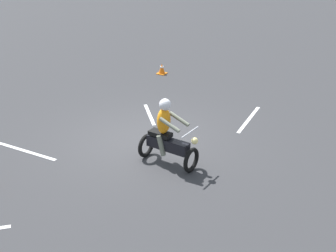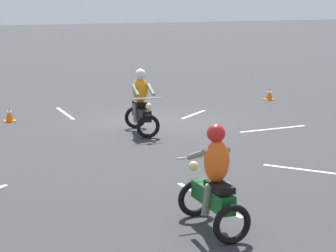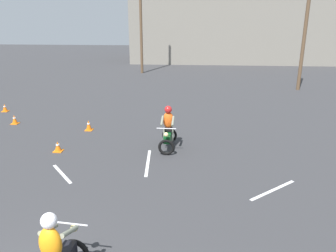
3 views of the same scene
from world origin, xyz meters
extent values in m
plane|color=#333335|center=(0.00, 0.00, 0.00)|extent=(120.00, 120.00, 0.00)
torus|color=black|center=(0.91, 1.86, 0.30)|extent=(0.61, 0.16, 0.60)
torus|color=black|center=(0.78, 0.57, 0.30)|extent=(0.61, 0.16, 0.60)
cube|color=black|center=(0.84, 1.22, 0.52)|extent=(0.35, 1.12, 0.28)
cube|color=black|center=(0.82, 1.00, 0.74)|extent=(0.31, 0.58, 0.10)
cylinder|color=silver|center=(0.90, 1.81, 1.00)|extent=(0.70, 0.10, 0.04)
sphere|color=#F2E08C|center=(0.91, 1.94, 0.82)|extent=(0.17, 0.17, 0.16)
ellipsoid|color=orange|center=(0.83, 1.10, 1.10)|extent=(0.43, 0.32, 0.64)
cylinder|color=slate|center=(1.06, 1.38, 1.15)|extent=(0.14, 0.55, 0.27)
cylinder|color=slate|center=(0.66, 1.41, 1.15)|extent=(0.14, 0.55, 0.27)
cylinder|color=slate|center=(0.97, 1.10, 0.52)|extent=(0.14, 0.26, 0.51)
cylinder|color=slate|center=(0.69, 1.13, 0.52)|extent=(0.14, 0.26, 0.51)
sphere|color=silver|center=(0.84, 1.14, 1.52)|extent=(0.31, 0.31, 0.28)
cube|color=orange|center=(-5.00, -2.23, 0.01)|extent=(0.32, 0.32, 0.03)
cone|color=orange|center=(-5.00, -2.23, 0.21)|extent=(0.24, 0.24, 0.37)
cylinder|color=white|center=(-5.00, -2.23, 0.27)|extent=(0.13, 0.13, 0.05)
cube|color=silver|center=(-2.58, 2.04, 0.00)|extent=(2.05, 0.21, 0.01)
cube|color=silver|center=(-1.50, -0.69, 0.00)|extent=(1.26, 1.09, 0.01)
cube|color=silver|center=(2.01, -2.32, 0.00)|extent=(0.10, 2.08, 0.01)
camera|label=1|loc=(9.49, 5.93, 5.58)|focal=50.00mm
camera|label=2|loc=(6.46, 16.79, 3.54)|focal=70.00mm
camera|label=3|loc=(3.19, -3.36, 4.70)|focal=35.00mm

